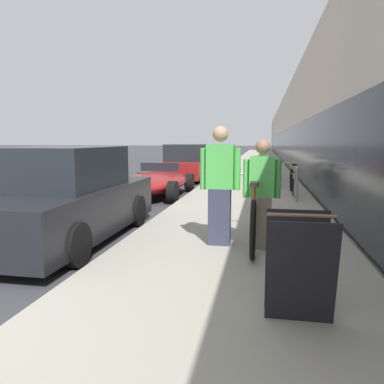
{
  "coord_description": "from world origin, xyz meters",
  "views": [
    {
      "loc": [
        5.3,
        -3.39,
        1.66
      ],
      "look_at": [
        1.96,
        14.29,
        -0.84
      ],
      "focal_mm": 35.0,
      "sensor_mm": 36.0,
      "label": 1
    }
  ],
  "objects_px": {
    "cruiser_bike_middle": "(279,174)",
    "cruiser_bike_farthest": "(279,169)",
    "person_bystander": "(220,186)",
    "bike_rack_hoop": "(296,180)",
    "person_rider": "(261,194)",
    "vintage_roadster_curbside": "(155,182)",
    "tandem_bicycle": "(254,215)",
    "parked_sedan_curbside": "(64,199)",
    "sandwich_board_sign": "(299,265)",
    "parked_sedan_far": "(186,164)",
    "cruiser_bike_nearest": "(293,181)"
  },
  "relations": [
    {
      "from": "cruiser_bike_farthest",
      "to": "parked_sedan_far",
      "type": "height_order",
      "value": "parked_sedan_far"
    },
    {
      "from": "person_bystander",
      "to": "parked_sedan_curbside",
      "type": "relative_size",
      "value": 0.42
    },
    {
      "from": "cruiser_bike_farthest",
      "to": "cruiser_bike_middle",
      "type": "bearing_deg",
      "value": -92.36
    },
    {
      "from": "bike_rack_hoop",
      "to": "parked_sedan_far",
      "type": "xyz_separation_m",
      "value": [
        -4.04,
        5.96,
        -0.0
      ]
    },
    {
      "from": "bike_rack_hoop",
      "to": "cruiser_bike_farthest",
      "type": "distance_m",
      "value": 5.43
    },
    {
      "from": "cruiser_bike_nearest",
      "to": "vintage_roadster_curbside",
      "type": "bearing_deg",
      "value": -177.28
    },
    {
      "from": "parked_sedan_curbside",
      "to": "cruiser_bike_nearest",
      "type": "bearing_deg",
      "value": 52.0
    },
    {
      "from": "sandwich_board_sign",
      "to": "parked_sedan_far",
      "type": "xyz_separation_m",
      "value": [
        -3.53,
        12.46,
        0.06
      ]
    },
    {
      "from": "tandem_bicycle",
      "to": "vintage_roadster_curbside",
      "type": "relative_size",
      "value": 0.61
    },
    {
      "from": "person_bystander",
      "to": "bike_rack_hoop",
      "type": "height_order",
      "value": "person_bystander"
    },
    {
      "from": "person_bystander",
      "to": "cruiser_bike_farthest",
      "type": "height_order",
      "value": "person_bystander"
    },
    {
      "from": "tandem_bicycle",
      "to": "cruiser_bike_farthest",
      "type": "height_order",
      "value": "tandem_bicycle"
    },
    {
      "from": "tandem_bicycle",
      "to": "person_rider",
      "type": "height_order",
      "value": "person_rider"
    },
    {
      "from": "cruiser_bike_farthest",
      "to": "parked_sedan_curbside",
      "type": "relative_size",
      "value": 0.44
    },
    {
      "from": "person_bystander",
      "to": "bike_rack_hoop",
      "type": "bearing_deg",
      "value": 71.89
    },
    {
      "from": "cruiser_bike_middle",
      "to": "cruiser_bike_farthest",
      "type": "bearing_deg",
      "value": 87.64
    },
    {
      "from": "cruiser_bike_nearest",
      "to": "person_bystander",
      "type": "bearing_deg",
      "value": -104.61
    },
    {
      "from": "cruiser_bike_middle",
      "to": "parked_sedan_curbside",
      "type": "xyz_separation_m",
      "value": [
        -3.77,
        -7.39,
        0.17
      ]
    },
    {
      "from": "tandem_bicycle",
      "to": "parked_sedan_curbside",
      "type": "bearing_deg",
      "value": 177.91
    },
    {
      "from": "cruiser_bike_middle",
      "to": "sandwich_board_sign",
      "type": "relative_size",
      "value": 1.96
    },
    {
      "from": "cruiser_bike_nearest",
      "to": "vintage_roadster_curbside",
      "type": "xyz_separation_m",
      "value": [
        -3.97,
        -0.19,
        -0.11
      ]
    },
    {
      "from": "person_rider",
      "to": "parked_sedan_curbside",
      "type": "xyz_separation_m",
      "value": [
        -3.22,
        0.41,
        -0.22
      ]
    },
    {
      "from": "person_rider",
      "to": "vintage_roadster_curbside",
      "type": "distance_m",
      "value": 6.28
    },
    {
      "from": "person_rider",
      "to": "person_bystander",
      "type": "bearing_deg",
      "value": 170.84
    },
    {
      "from": "cruiser_bike_farthest",
      "to": "vintage_roadster_curbside",
      "type": "bearing_deg",
      "value": -130.02
    },
    {
      "from": "cruiser_bike_nearest",
      "to": "parked_sedan_curbside",
      "type": "height_order",
      "value": "parked_sedan_curbside"
    },
    {
      "from": "cruiser_bike_farthest",
      "to": "vintage_roadster_curbside",
      "type": "height_order",
      "value": "cruiser_bike_farthest"
    },
    {
      "from": "tandem_bicycle",
      "to": "cruiser_bike_nearest",
      "type": "distance_m",
      "value": 5.41
    },
    {
      "from": "cruiser_bike_middle",
      "to": "tandem_bicycle",
      "type": "bearing_deg",
      "value": -94.87
    },
    {
      "from": "person_rider",
      "to": "bike_rack_hoop",
      "type": "relative_size",
      "value": 1.8
    },
    {
      "from": "bike_rack_hoop",
      "to": "tandem_bicycle",
      "type": "bearing_deg",
      "value": -102.63
    },
    {
      "from": "bike_rack_hoop",
      "to": "cruiser_bike_middle",
      "type": "relative_size",
      "value": 0.48
    },
    {
      "from": "bike_rack_hoop",
      "to": "cruiser_bike_nearest",
      "type": "bearing_deg",
      "value": 89.59
    },
    {
      "from": "tandem_bicycle",
      "to": "person_bystander",
      "type": "relative_size",
      "value": 1.43
    },
    {
      "from": "parked_sedan_curbside",
      "to": "person_rider",
      "type": "bearing_deg",
      "value": -7.19
    },
    {
      "from": "bike_rack_hoop",
      "to": "cruiser_bike_farthest",
      "type": "xyz_separation_m",
      "value": [
        -0.21,
        5.42,
        -0.15
      ]
    },
    {
      "from": "cruiser_bike_nearest",
      "to": "parked_sedan_curbside",
      "type": "xyz_separation_m",
      "value": [
        -4.07,
        -5.21,
        0.17
      ]
    },
    {
      "from": "sandwich_board_sign",
      "to": "cruiser_bike_middle",
      "type": "bearing_deg",
      "value": 88.76
    },
    {
      "from": "person_rider",
      "to": "cruiser_bike_nearest",
      "type": "relative_size",
      "value": 0.9
    },
    {
      "from": "tandem_bicycle",
      "to": "parked_sedan_curbside",
      "type": "height_order",
      "value": "parked_sedan_curbside"
    },
    {
      "from": "cruiser_bike_middle",
      "to": "parked_sedan_curbside",
      "type": "height_order",
      "value": "parked_sedan_curbside"
    },
    {
      "from": "vintage_roadster_curbside",
      "to": "sandwich_board_sign",
      "type": "bearing_deg",
      "value": -65.15
    },
    {
      "from": "sandwich_board_sign",
      "to": "parked_sedan_curbside",
      "type": "distance_m",
      "value": 4.31
    },
    {
      "from": "cruiser_bike_nearest",
      "to": "cruiser_bike_middle",
      "type": "distance_m",
      "value": 2.2
    },
    {
      "from": "bike_rack_hoop",
      "to": "parked_sedan_curbside",
      "type": "relative_size",
      "value": 0.21
    },
    {
      "from": "person_rider",
      "to": "parked_sedan_curbside",
      "type": "distance_m",
      "value": 3.25
    },
    {
      "from": "bike_rack_hoop",
      "to": "parked_sedan_far",
      "type": "height_order",
      "value": "parked_sedan_far"
    },
    {
      "from": "parked_sedan_curbside",
      "to": "cruiser_bike_farthest",
      "type": "bearing_deg",
      "value": 67.9
    },
    {
      "from": "person_bystander",
      "to": "parked_sedan_far",
      "type": "xyz_separation_m",
      "value": [
        -2.61,
        10.34,
        -0.35
      ]
    },
    {
      "from": "cruiser_bike_middle",
      "to": "vintage_roadster_curbside",
      "type": "distance_m",
      "value": 4.37
    }
  ]
}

